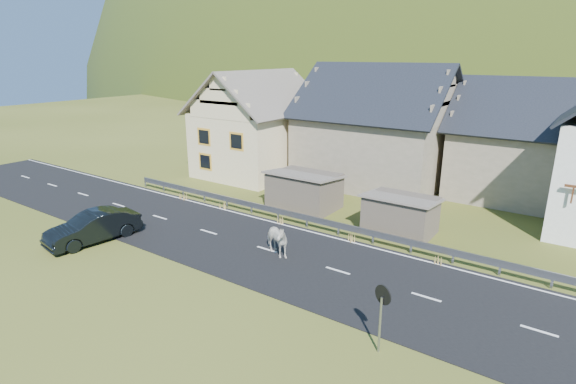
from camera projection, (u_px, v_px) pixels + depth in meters
The scene contains 14 objects.
ground at pixel (267, 250), 22.26m from camera, with size 160.00×160.00×0.00m, color #373E11.
road at pixel (267, 250), 22.25m from camera, with size 60.00×7.00×0.04m, color black.
lane_markings at pixel (267, 249), 22.24m from camera, with size 60.00×6.60×0.01m, color silver.
guardrail at pixel (307, 218), 24.98m from camera, with size 28.10×0.09×0.75m.
shed_left at pixel (304, 191), 28.12m from camera, with size 4.30×3.30×2.40m, color brown.
shed_right at pixel (400, 215), 24.21m from camera, with size 3.80×2.90×2.20m, color brown.
house_cream at pixel (258, 119), 35.85m from camera, with size 7.80×9.80×8.30m.
house_stone_a at pixel (379, 120), 33.20m from camera, with size 10.80×9.80×8.90m.
house_stone_b at pixel (533, 135), 29.42m from camera, with size 9.80×8.80×8.10m.
mountain at pixel (573, 137), 166.53m from camera, with size 440.00×280.00×260.00m, color #263E12.
conifer_patch at pixel (343, 66), 136.80m from camera, with size 76.00×50.00×28.00m, color black.
horse at pixel (275, 239), 21.42m from camera, with size 1.94×0.88×1.64m, color silver.
car at pixel (93, 227), 23.12m from camera, with size 1.64×4.70×1.55m, color black.
traffic_mirror at pixel (382, 304), 14.20m from camera, with size 0.63×0.30×2.38m.
Camera 1 is at (12.54, -16.15, 9.30)m, focal length 28.00 mm.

